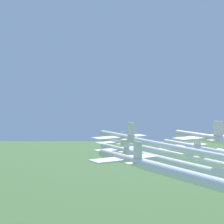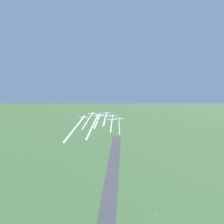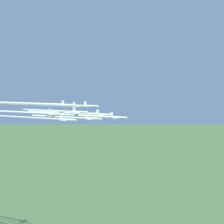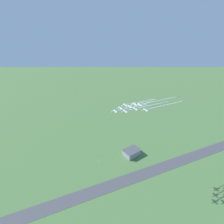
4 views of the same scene
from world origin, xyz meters
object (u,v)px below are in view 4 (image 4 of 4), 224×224
object	(u,v)px
jet_2	(120,108)
hangar	(132,152)
jet_6	(145,110)
jet_8	(134,104)
jet_0	(115,111)
jet_3	(135,109)
jet_7	(140,105)
jet_1	(125,111)
jet_5	(125,105)
jet_4	(130,107)

from	to	relation	value
jet_2	hangar	bearing A→B (deg)	-50.32
jet_6	jet_2	bearing A→B (deg)	40.36
jet_6	jet_8	size ratio (longest dim) A/B	1.00
hangar	jet_0	bearing A→B (deg)	-151.55
jet_3	jet_7	world-z (taller)	jet_7
jet_2	jet_7	world-z (taller)	jet_7
hangar	jet_1	world-z (taller)	jet_1
jet_3	jet_6	bearing A→B (deg)	-120.47
jet_0	jet_6	distance (m)	35.67
hangar	jet_1	bearing A→B (deg)	-142.66
jet_8	jet_5	bearing A→B (deg)	59.53
jet_7	jet_8	xyz separation A→B (m)	(2.04, 11.84, -3.62)
jet_0	jet_8	size ratio (longest dim) A/B	1.00
jet_0	jet_7	distance (m)	31.57
jet_1	jet_4	bearing A→B (deg)	-59.53
hangar	jet_3	xyz separation A→B (m)	(-47.77, -51.00, 121.08)
jet_0	hangar	bearing A→B (deg)	-51.77
jet_2	jet_4	bearing A→B (deg)	-120.47
jet_2	jet_4	xyz separation A→B (m)	(9.05, -7.66, 2.21)
hangar	jet_2	xyz separation A→B (m)	(-54.78, -31.50, 116.72)
jet_6	jet_4	bearing A→B (deg)	29.54
jet_2	jet_6	xyz separation A→B (m)	(16.05, -27.16, 3.35)
jet_2	jet_4	size ratio (longest dim) A/B	1.00
jet_4	jet_2	bearing A→B (deg)	59.53
hangar	jet_8	size ratio (longest dim) A/B	3.48
jet_1	hangar	bearing A→B (deg)	-42.88
hangar	jet_2	world-z (taller)	jet_2
hangar	jet_8	bearing A→B (deg)	-134.73
jet_7	jet_8	distance (m)	12.55
hangar	jet_5	distance (m)	127.33
jet_5	jet_0	bearing A→B (deg)	120.47
hangar	jet_6	distance (m)	139.13
jet_3	jet_4	size ratio (longest dim) A/B	1.00
jet_3	hangar	bearing A→B (deg)	-33.35
jet_5	jet_4	bearing A→B (deg)	-180.00
hangar	jet_5	size ratio (longest dim) A/B	3.48
hangar	jet_3	distance (m)	139.80
jet_3	jet_6	distance (m)	11.89
jet_7	jet_8	bearing A→B (deg)	-0.00
jet_3	jet_8	size ratio (longest dim) A/B	1.00
hangar	jet_6	bearing A→B (deg)	-123.43
jet_2	jet_6	world-z (taller)	jet_6
jet_4	jet_8	world-z (taller)	jet_4
jet_4	jet_7	bearing A→B (deg)	-120.47
jet_3	jet_6	xyz separation A→B (m)	(9.05, -7.66, -1.02)
jet_2	jet_8	distance (m)	20.48
jet_0	jet_3	xyz separation A→B (m)	(18.09, -15.31, 3.95)
jet_2	jet_8	xyz separation A→B (m)	(20.13, -3.47, 1.41)
hangar	jet_8	distance (m)	127.97
jet_3	jet_8	xyz separation A→B (m)	(13.13, 16.03, -2.96)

